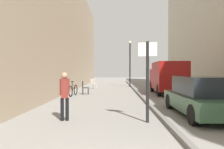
{
  "coord_description": "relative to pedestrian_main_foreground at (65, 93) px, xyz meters",
  "views": [
    {
      "loc": [
        0.02,
        -1.98,
        1.66
      ],
      "look_at": [
        -0.31,
        13.93,
        1.39
      ],
      "focal_mm": 34.19,
      "sensor_mm": 36.0,
      "label": 1
    }
  ],
  "objects": [
    {
      "name": "kerb_strip",
      "position": [
        3.28,
        6.95,
        -0.87
      ],
      "size": [
        0.16,
        40.0,
        0.12
      ],
      "primitive_type": "cube",
      "color": "#615F5B",
      "rests_on": "ground_plane"
    },
    {
      "name": "delivery_van",
      "position": [
        5.39,
        8.39,
        0.29
      ],
      "size": [
        2.08,
        4.94,
        2.27
      ],
      "rotation": [
        0.0,
        0.0,
        -0.03
      ],
      "color": "maroon",
      "rests_on": "ground_plane"
    },
    {
      "name": "bicycle_leaning",
      "position": [
        -1.14,
        7.0,
        -0.55
      ],
      "size": [
        0.26,
        1.77,
        0.98
      ],
      "rotation": [
        0.0,
        0.0,
        -0.12
      ],
      "color": "black",
      "rests_on": "ground_plane"
    },
    {
      "name": "ground_plane",
      "position": [
        1.7,
        6.95,
        -0.93
      ],
      "size": [
        80.0,
        80.0,
        0.0
      ],
      "primitive_type": "plane",
      "color": "gray"
    },
    {
      "name": "building_facade_left",
      "position": [
        -2.95,
        6.95,
        4.1
      ],
      "size": [
        2.11,
        40.0,
        10.06
      ],
      "primitive_type": "cube",
      "color": "gray",
      "rests_on": "ground_plane"
    },
    {
      "name": "cafe_chair_by_doorway",
      "position": [
        -0.43,
        12.74,
        -0.39
      ],
      "size": [
        0.59,
        0.59,
        0.94
      ],
      "rotation": [
        0.0,
        0.0,
        5.83
      ],
      "color": "#B7B2A8",
      "rests_on": "ground_plane"
    },
    {
      "name": "street_sign_post",
      "position": [
        2.72,
        -0.18,
        0.61
      ],
      "size": [
        0.59,
        0.18,
        2.6
      ],
      "rotation": [
        0.0,
        0.0,
        2.88
      ],
      "color": "black",
      "rests_on": "ground_plane"
    },
    {
      "name": "lamp_post",
      "position": [
        3.13,
        15.09,
        1.79
      ],
      "size": [
        0.28,
        0.28,
        4.76
      ],
      "color": "black",
      "rests_on": "ground_plane"
    },
    {
      "name": "cafe_chair_near_window",
      "position": [
        -0.54,
        7.89,
        -0.39
      ],
      "size": [
        0.54,
        0.54,
        0.94
      ],
      "rotation": [
        0.0,
        0.0,
        4.96
      ],
      "color": "black",
      "rests_on": "ground_plane"
    },
    {
      "name": "pedestrian_main_foreground",
      "position": [
        0.0,
        0.0,
        0.0
      ],
      "size": [
        0.32,
        0.21,
        1.61
      ],
      "rotation": [
        0.0,
        0.0,
        0.16
      ],
      "color": "black",
      "rests_on": "ground_plane"
    },
    {
      "name": "parked_car",
      "position": [
        4.88,
        0.9,
        -0.22
      ],
      "size": [
        1.86,
        4.21,
        1.45
      ],
      "rotation": [
        0.0,
        0.0,
        0.01
      ],
      "color": "#335138",
      "rests_on": "ground_plane"
    }
  ]
}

